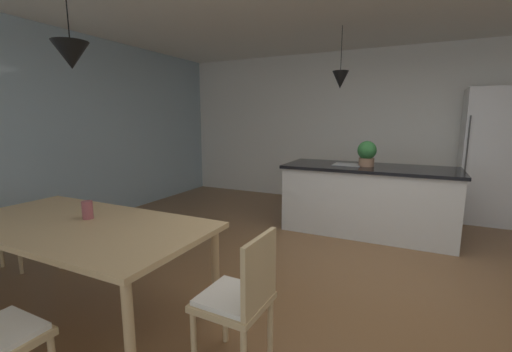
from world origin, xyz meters
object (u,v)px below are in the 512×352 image
Objects in this scene: chair_kitchen_end at (240,297)px; potted_plant_on_island at (367,153)px; kitchen_island at (367,199)px; dining_table at (80,230)px; refrigerator at (490,156)px; vase_on_dining_table at (87,210)px.

potted_plant_on_island reaches higher than chair_kitchen_end.
potted_plant_on_island is at bearing 180.00° from kitchen_island.
dining_table is 3.42m from kitchen_island.
refrigerator is (3.25, 4.21, 0.30)m from dining_table.
vase_on_dining_table is (-1.42, 0.11, 0.33)m from chair_kitchen_end.
chair_kitchen_end is 6.12× the size of vase_on_dining_table.
vase_on_dining_table reaches higher than dining_table.
chair_kitchen_end is at bearing -96.51° from kitchen_island.
potted_plant_on_island is at bearing 58.81° from vase_on_dining_table.
dining_table is 2.35× the size of chair_kitchen_end.
kitchen_island reaches higher than vase_on_dining_table.
chair_kitchen_end is 2.62× the size of potted_plant_on_island.
chair_kitchen_end is 0.45× the size of refrigerator.
chair_kitchen_end is 2.97m from kitchen_island.
potted_plant_on_island is 2.34× the size of vase_on_dining_table.
chair_kitchen_end is 0.40× the size of kitchen_island.
chair_kitchen_end reaches higher than dining_table.
chair_kitchen_end is 1.46m from vase_on_dining_table.
chair_kitchen_end is at bearing -4.25° from vase_on_dining_table.
refrigerator is at bearing 39.14° from potted_plant_on_island.
refrigerator is 13.75× the size of vase_on_dining_table.
vase_on_dining_table is (-1.72, -2.84, -0.27)m from potted_plant_on_island.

